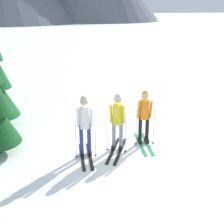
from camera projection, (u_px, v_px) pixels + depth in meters
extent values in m
plane|color=white|center=(111.00, 147.00, 9.13)|extent=(400.00, 400.00, 0.00)
cube|color=black|center=(90.00, 156.00, 8.54)|extent=(0.36, 1.64, 0.02)
cube|color=black|center=(82.00, 156.00, 8.51)|extent=(0.36, 1.64, 0.02)
cube|color=black|center=(89.00, 152.00, 8.61)|extent=(0.15, 0.27, 0.12)
cylinder|color=#2D389E|center=(89.00, 138.00, 8.46)|extent=(0.11, 0.11, 0.85)
cube|color=black|center=(82.00, 153.00, 8.58)|extent=(0.15, 0.27, 0.12)
cylinder|color=#2D389E|center=(81.00, 138.00, 8.43)|extent=(0.11, 0.11, 0.85)
cylinder|color=white|center=(85.00, 117.00, 8.24)|extent=(0.28, 0.28, 0.64)
sphere|color=tan|center=(84.00, 101.00, 8.08)|extent=(0.23, 0.23, 0.23)
sphere|color=gray|center=(84.00, 99.00, 8.06)|extent=(0.17, 0.17, 0.17)
cylinder|color=white|center=(91.00, 117.00, 8.20)|extent=(0.11, 0.21, 0.60)
cylinder|color=white|center=(78.00, 118.00, 8.15)|extent=(0.11, 0.21, 0.60)
cylinder|color=#A5A5AD|center=(95.00, 137.00, 8.29)|extent=(0.02, 0.02, 1.27)
cylinder|color=black|center=(96.00, 155.00, 8.48)|extent=(0.07, 0.07, 0.01)
cylinder|color=#A5A5AD|center=(76.00, 138.00, 8.21)|extent=(0.02, 0.02, 1.27)
cylinder|color=black|center=(77.00, 157.00, 8.40)|extent=(0.07, 0.07, 0.01)
cube|color=black|center=(120.00, 151.00, 8.84)|extent=(0.98, 1.55, 0.02)
cube|color=black|center=(113.00, 150.00, 8.88)|extent=(0.98, 1.55, 0.02)
cube|color=black|center=(121.00, 147.00, 8.91)|extent=(0.23, 0.28, 0.12)
cylinder|color=gray|center=(121.00, 133.00, 8.76)|extent=(0.11, 0.11, 0.83)
cube|color=black|center=(114.00, 147.00, 8.95)|extent=(0.23, 0.28, 0.12)
cylinder|color=gray|center=(114.00, 133.00, 8.80)|extent=(0.11, 0.11, 0.83)
cylinder|color=yellow|center=(118.00, 114.00, 8.58)|extent=(0.28, 0.28, 0.62)
sphere|color=tan|center=(118.00, 99.00, 8.43)|extent=(0.22, 0.22, 0.22)
sphere|color=gray|center=(118.00, 97.00, 8.40)|extent=(0.17, 0.17, 0.17)
cylinder|color=yellow|center=(123.00, 115.00, 8.48)|extent=(0.17, 0.21, 0.59)
cylinder|color=yellow|center=(111.00, 114.00, 8.55)|extent=(0.17, 0.21, 0.59)
cylinder|color=#A5A5AD|center=(125.00, 134.00, 8.53)|extent=(0.02, 0.02, 1.24)
cylinder|color=black|center=(125.00, 151.00, 8.72)|extent=(0.07, 0.07, 0.01)
cylinder|color=#A5A5AD|center=(107.00, 132.00, 8.64)|extent=(0.02, 0.02, 1.24)
cylinder|color=black|center=(107.00, 149.00, 8.82)|extent=(0.07, 0.07, 0.01)
cube|color=#4C7238|center=(119.00, 111.00, 8.72)|extent=(0.31, 0.27, 0.36)
cube|color=green|center=(147.00, 144.00, 9.32)|extent=(0.44, 1.62, 0.02)
cube|color=green|center=(140.00, 144.00, 9.29)|extent=(0.44, 1.62, 0.02)
cube|color=black|center=(147.00, 140.00, 9.39)|extent=(0.16, 0.28, 0.12)
cylinder|color=black|center=(147.00, 127.00, 9.24)|extent=(0.11, 0.11, 0.81)
cube|color=black|center=(140.00, 141.00, 9.36)|extent=(0.16, 0.28, 0.12)
cylinder|color=black|center=(140.00, 127.00, 9.22)|extent=(0.11, 0.11, 0.81)
cylinder|color=orange|center=(144.00, 109.00, 9.03)|extent=(0.28, 0.28, 0.61)
sphere|color=tan|center=(145.00, 95.00, 8.88)|extent=(0.22, 0.22, 0.22)
sphere|color=#B76019|center=(145.00, 93.00, 8.86)|extent=(0.16, 0.16, 0.16)
cylinder|color=orange|center=(151.00, 109.00, 8.99)|extent=(0.12, 0.21, 0.58)
cylinder|color=orange|center=(139.00, 110.00, 8.95)|extent=(0.12, 0.21, 0.58)
cylinder|color=#A5A5AD|center=(154.00, 127.00, 9.06)|extent=(0.02, 0.02, 1.21)
cylinder|color=black|center=(153.00, 143.00, 9.24)|extent=(0.07, 0.07, 0.01)
cylinder|color=#A5A5AD|center=(136.00, 127.00, 9.00)|extent=(0.02, 0.02, 1.21)
cylinder|color=black|center=(136.00, 144.00, 9.19)|extent=(0.07, 0.07, 0.01)
cube|color=#4C7238|center=(143.00, 107.00, 9.18)|extent=(0.29, 0.21, 0.36)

